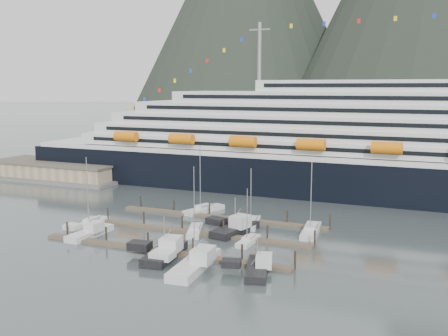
{
  "coord_description": "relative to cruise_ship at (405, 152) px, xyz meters",
  "views": [
    {
      "loc": [
        40.19,
        -86.28,
        28.6
      ],
      "look_at": [
        -6.59,
        22.0,
        10.25
      ],
      "focal_mm": 42.0,
      "sensor_mm": 36.0,
      "label": 1
    }
  ],
  "objects": [
    {
      "name": "trawler_d",
      "position": [
        -16.08,
        -67.8,
        -11.21
      ],
      "size": [
        8.63,
        11.03,
        6.25
      ],
      "rotation": [
        0.0,
        0.0,
        1.86
      ],
      "color": "black",
      "rests_on": "ground"
    },
    {
      "name": "sailboat_g",
      "position": [
        -13.75,
        -42.63,
        -11.6
      ],
      "size": [
        4.27,
        11.93,
        14.94
      ],
      "rotation": [
        0.0,
        0.0,
        1.69
      ],
      "color": "silver",
      "rests_on": "ground"
    },
    {
      "name": "dock_near",
      "position": [
        -34.95,
        -64.89,
        -11.73
      ],
      "size": [
        48.18,
        2.28,
        3.2
      ],
      "color": "#4A3C30",
      "rests_on": "ground"
    },
    {
      "name": "sailboat_a",
      "position": [
        -57.02,
        -55.18,
        -11.6
      ],
      "size": [
        3.41,
        9.73,
        15.01
      ],
      "rotation": [
        0.0,
        0.0,
        1.64
      ],
      "color": "silver",
      "rests_on": "ground"
    },
    {
      "name": "trawler_a",
      "position": [
        -52.69,
        -61.53,
        -11.22
      ],
      "size": [
        8.11,
        11.26,
        6.09
      ],
      "rotation": [
        0.0,
        0.0,
        1.54
      ],
      "color": "silver",
      "rests_on": "ground"
    },
    {
      "name": "trawler_e",
      "position": [
        -27.69,
        -48.36,
        -11.06
      ],
      "size": [
        9.8,
        12.65,
        7.89
      ],
      "rotation": [
        0.0,
        0.0,
        1.36
      ],
      "color": "black",
      "rests_on": "ground"
    },
    {
      "name": "dock_far",
      "position": [
        -34.95,
        -38.89,
        -11.73
      ],
      "size": [
        48.18,
        2.28,
        3.2
      ],
      "color": "#4A3C30",
      "rests_on": "ground"
    },
    {
      "name": "ground",
      "position": [
        -30.03,
        -54.94,
        -12.04
      ],
      "size": [
        1600.0,
        1600.0,
        0.0
      ],
      "primitive_type": "plane",
      "color": "#434E4F",
      "rests_on": "ground"
    },
    {
      "name": "trawler_b",
      "position": [
        -32.89,
        -67.17,
        -11.07
      ],
      "size": [
        9.5,
        12.45,
        7.86
      ],
      "rotation": [
        0.0,
        0.0,
        1.7
      ],
      "color": "black",
      "rests_on": "ground"
    },
    {
      "name": "dock_mid",
      "position": [
        -34.95,
        -51.89,
        -11.73
      ],
      "size": [
        48.18,
        2.28,
        3.2
      ],
      "color": "#4A3C30",
      "rests_on": "ground"
    },
    {
      "name": "warehouse",
      "position": [
        -102.03,
        -12.94,
        -9.79
      ],
      "size": [
        46.0,
        20.0,
        5.8
      ],
      "color": "#595956",
      "rests_on": "ground"
    },
    {
      "name": "sailboat_h",
      "position": [
        -22.7,
        -53.76,
        -11.65
      ],
      "size": [
        2.31,
        7.75,
        10.8
      ],
      "rotation": [
        0.0,
        0.0,
        1.56
      ],
      "color": "silver",
      "rests_on": "ground"
    },
    {
      "name": "sailboat_b",
      "position": [
        -34.89,
        -51.44,
        -11.62
      ],
      "size": [
        5.55,
        9.68,
        13.87
      ],
      "rotation": [
        0.0,
        0.0,
        1.92
      ],
      "color": "silver",
      "rests_on": "ground"
    },
    {
      "name": "cruise_ship",
      "position": [
        0.0,
        0.0,
        0.0
      ],
      "size": [
        210.0,
        30.4,
        50.3
      ],
      "color": "black",
      "rests_on": "ground"
    },
    {
      "name": "sailboat_f",
      "position": [
        -26.6,
        -41.75,
        -11.62
      ],
      "size": [
        4.74,
        9.97,
        12.67
      ],
      "rotation": [
        0.0,
        0.0,
        1.78
      ],
      "color": "silver",
      "rests_on": "ground"
    },
    {
      "name": "sailboat_e",
      "position": [
        -40.81,
        -34.95,
        -11.59
      ],
      "size": [
        6.47,
        11.45,
        15.97
      ],
      "rotation": [
        0.0,
        0.0,
        1.23
      ],
      "color": "silver",
      "rests_on": "ground"
    },
    {
      "name": "trawler_c",
      "position": [
        -25.91,
        -69.96,
        -11.1
      ],
      "size": [
        10.55,
        14.91,
        7.5
      ],
      "rotation": [
        0.0,
        0.0,
        1.65
      ],
      "color": "silver",
      "rests_on": "ground"
    }
  ]
}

